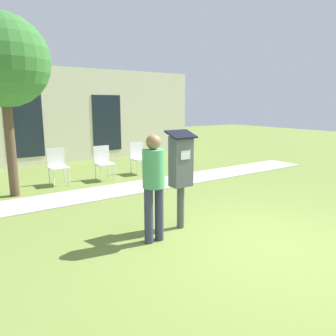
# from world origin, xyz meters

# --- Properties ---
(ground_plane) EXTENTS (40.00, 40.00, 0.00)m
(ground_plane) POSITION_xyz_m (0.00, 0.00, 0.00)
(ground_plane) COLOR olive
(sidewalk) EXTENTS (12.00, 1.10, 0.02)m
(sidewalk) POSITION_xyz_m (0.00, 4.00, 0.01)
(sidewalk) COLOR #B7B2A8
(sidewalk) RESTS_ON ground
(building_facade) EXTENTS (10.00, 0.26, 3.20)m
(building_facade) POSITION_xyz_m (0.00, 8.48, 1.60)
(building_facade) COLOR beige
(building_facade) RESTS_ON ground
(parking_meter) EXTENTS (0.44, 0.31, 1.59)m
(parking_meter) POSITION_xyz_m (-0.55, 1.29, 1.02)
(parking_meter) COLOR #4C4C4C
(parking_meter) RESTS_ON ground
(person_standing) EXTENTS (0.32, 0.32, 1.58)m
(person_standing) POSITION_xyz_m (-1.20, 1.08, 0.93)
(person_standing) COLOR #333851
(person_standing) RESTS_ON ground
(outdoor_chair_left) EXTENTS (0.44, 0.44, 0.90)m
(outdoor_chair_left) POSITION_xyz_m (-1.31, 5.41, 0.53)
(outdoor_chair_left) COLOR white
(outdoor_chair_left) RESTS_ON ground
(outdoor_chair_middle) EXTENTS (0.44, 0.44, 0.90)m
(outdoor_chair_middle) POSITION_xyz_m (-0.16, 5.23, 0.53)
(outdoor_chair_middle) COLOR white
(outdoor_chair_middle) RESTS_ON ground
(outdoor_chair_right) EXTENTS (0.44, 0.44, 0.90)m
(outdoor_chair_right) POSITION_xyz_m (1.00, 5.39, 0.53)
(outdoor_chair_right) COLOR white
(outdoor_chair_right) RESTS_ON ground
(tree) EXTENTS (1.90, 1.90, 3.82)m
(tree) POSITION_xyz_m (-2.42, 4.89, 2.84)
(tree) COLOR brown
(tree) RESTS_ON ground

